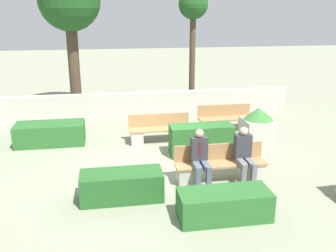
{
  "coord_description": "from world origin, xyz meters",
  "views": [
    {
      "loc": [
        -1.16,
        -8.96,
        3.92
      ],
      "look_at": [
        0.42,
        0.5,
        0.9
      ],
      "focal_mm": 40.0,
      "sensor_mm": 36.0,
      "label": 1
    }
  ],
  "objects": [
    {
      "name": "hedge_block_mid_right",
      "position": [
        -0.95,
        -1.67,
        0.31
      ],
      "size": [
        1.74,
        0.71,
        0.62
      ],
      "color": "#235623",
      "rests_on": "ground_plane"
    },
    {
      "name": "hedge_block_near_right",
      "position": [
        1.38,
        0.59,
        0.42
      ],
      "size": [
        1.76,
        0.64,
        0.84
      ],
      "color": "#286028",
      "rests_on": "ground_plane"
    },
    {
      "name": "person_seated_man",
      "position": [
        0.86,
        -1.28,
        0.73
      ],
      "size": [
        0.38,
        0.64,
        1.32
      ],
      "color": "#515B70",
      "rests_on": "ground_plane"
    },
    {
      "name": "bench_right_side",
      "position": [
        0.37,
        1.73,
        0.33
      ],
      "size": [
        1.86,
        0.48,
        0.85
      ],
      "rotation": [
        0.0,
        0.0,
        -0.04
      ],
      "color": "#A37A4C",
      "rests_on": "ground_plane"
    },
    {
      "name": "person_seated_woman",
      "position": [
        1.92,
        -1.28,
        0.72
      ],
      "size": [
        0.38,
        0.64,
        1.32
      ],
      "color": "slate",
      "rests_on": "ground_plane"
    },
    {
      "name": "tree_leftmost",
      "position": [
        -2.38,
        6.22,
        4.11
      ],
      "size": [
        2.34,
        2.34,
        5.41
      ],
      "color": "#473828",
      "rests_on": "ground_plane"
    },
    {
      "name": "hedge_block_near_left",
      "position": [
        -2.9,
        2.14,
        0.32
      ],
      "size": [
        2.02,
        0.9,
        0.64
      ],
      "color": "#286028",
      "rests_on": "ground_plane"
    },
    {
      "name": "perimeter_wall",
      "position": [
        0.0,
        4.77,
        0.46
      ],
      "size": [
        11.76,
        0.3,
        0.91
      ],
      "color": "#B7B2A8",
      "rests_on": "ground_plane"
    },
    {
      "name": "tree_center_left",
      "position": [
        2.39,
        6.22,
        3.82
      ],
      "size": [
        1.17,
        1.17,
        4.67
      ],
      "color": "#473828",
      "rests_on": "ground_plane"
    },
    {
      "name": "bench_left_side",
      "position": [
        2.69,
        2.49,
        0.33
      ],
      "size": [
        1.81,
        0.49,
        0.85
      ],
      "rotation": [
        0.0,
        0.0,
        -0.17
      ],
      "color": "#A37A4C",
      "rests_on": "ground_plane"
    },
    {
      "name": "hedge_block_mid_left",
      "position": [
        0.98,
        -2.77,
        0.28
      ],
      "size": [
        1.78,
        0.73,
        0.57
      ],
      "color": "#286028",
      "rests_on": "ground_plane"
    },
    {
      "name": "ground_plane",
      "position": [
        0.0,
        0.0,
        0.0
      ],
      "size": [
        60.0,
        60.0,
        0.0
      ],
      "primitive_type": "plane",
      "color": "gray"
    },
    {
      "name": "bench_front",
      "position": [
        1.4,
        -1.14,
        0.34
      ],
      "size": [
        2.16,
        0.48,
        0.85
      ],
      "color": "#A37A4C",
      "rests_on": "ground_plane"
    },
    {
      "name": "planter_corner_left",
      "position": [
        3.24,
        1.1,
        0.56
      ],
      "size": [
        0.89,
        0.89,
        1.13
      ],
      "color": "#B7B2A8",
      "rests_on": "ground_plane"
    }
  ]
}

